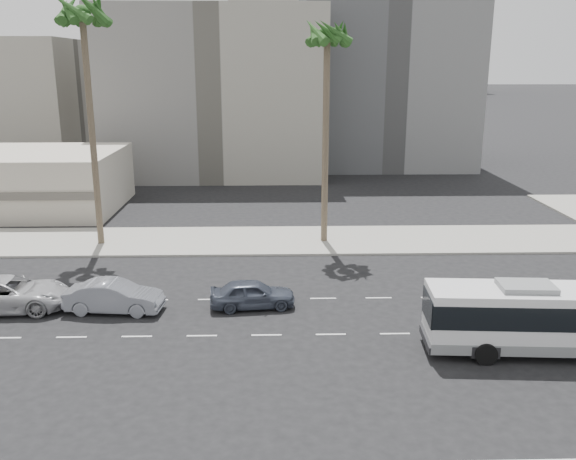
{
  "coord_description": "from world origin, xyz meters",
  "views": [
    {
      "loc": [
        -5.65,
        -25.96,
        12.2
      ],
      "look_at": [
        -4.9,
        4.0,
        3.98
      ],
      "focal_mm": 37.94,
      "sensor_mm": 36.0,
      "label": 1
    }
  ],
  "objects_px": {
    "city_bus": "(557,317)",
    "palm_mid": "(82,19)",
    "palm_near": "(327,39)",
    "car_c": "(8,294)",
    "car_b": "(114,297)",
    "car_a": "(252,294)"
  },
  "relations": [
    {
      "from": "palm_near",
      "to": "palm_mid",
      "type": "distance_m",
      "value": 15.6
    },
    {
      "from": "car_b",
      "to": "car_c",
      "type": "height_order",
      "value": "car_c"
    },
    {
      "from": "car_a",
      "to": "car_c",
      "type": "distance_m",
      "value": 12.48
    },
    {
      "from": "palm_near",
      "to": "car_c",
      "type": "bearing_deg",
      "value": -145.59
    },
    {
      "from": "car_c",
      "to": "city_bus",
      "type": "bearing_deg",
      "value": -105.88
    },
    {
      "from": "car_c",
      "to": "palm_near",
      "type": "xyz_separation_m",
      "value": [
        17.15,
        11.74,
        12.86
      ]
    },
    {
      "from": "car_a",
      "to": "car_b",
      "type": "height_order",
      "value": "car_b"
    },
    {
      "from": "car_a",
      "to": "car_b",
      "type": "bearing_deg",
      "value": 87.48
    },
    {
      "from": "car_b",
      "to": "palm_near",
      "type": "height_order",
      "value": "palm_near"
    },
    {
      "from": "palm_near",
      "to": "palm_mid",
      "type": "bearing_deg",
      "value": -179.16
    },
    {
      "from": "city_bus",
      "to": "car_b",
      "type": "bearing_deg",
      "value": 169.88
    },
    {
      "from": "car_a",
      "to": "palm_near",
      "type": "bearing_deg",
      "value": -27.32
    },
    {
      "from": "car_c",
      "to": "palm_mid",
      "type": "bearing_deg",
      "value": -11.73
    },
    {
      "from": "city_bus",
      "to": "palm_mid",
      "type": "relative_size",
      "value": 0.68
    },
    {
      "from": "city_bus",
      "to": "palm_near",
      "type": "xyz_separation_m",
      "value": [
        -8.6,
        17.22,
        12.05
      ]
    },
    {
      "from": "car_c",
      "to": "car_b",
      "type": "bearing_deg",
      "value": -97.96
    },
    {
      "from": "city_bus",
      "to": "car_b",
      "type": "xyz_separation_m",
      "value": [
        -20.25,
        5.08,
        -0.87
      ]
    },
    {
      "from": "car_a",
      "to": "car_b",
      "type": "distance_m",
      "value": 6.99
    },
    {
      "from": "city_bus",
      "to": "palm_near",
      "type": "height_order",
      "value": "palm_near"
    },
    {
      "from": "car_b",
      "to": "car_c",
      "type": "bearing_deg",
      "value": 91.46
    },
    {
      "from": "palm_near",
      "to": "city_bus",
      "type": "bearing_deg",
      "value": -63.46
    },
    {
      "from": "car_b",
      "to": "car_c",
      "type": "relative_size",
      "value": 0.79
    }
  ]
}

